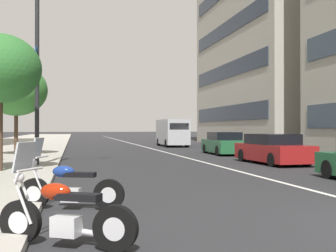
{
  "coord_description": "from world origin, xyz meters",
  "views": [
    {
      "loc": [
        -5.77,
        6.24,
        1.67
      ],
      "look_at": [
        12.68,
        2.14,
        1.77
      ],
      "focal_mm": 45.43,
      "sensor_mm": 36.0,
      "label": 1
    }
  ],
  "objects_px": {
    "street_lamp_with_banners": "(46,50)",
    "street_tree_far_plaza": "(0,69)",
    "delivery_van_ahead": "(172,132)",
    "motorcycle_nearest_camera": "(69,188)",
    "car_approaching_light": "(273,149)",
    "street_tree_by_lamp_post": "(16,90)",
    "car_mid_block_traffic": "(224,144)",
    "motorcycle_far_end_row": "(64,216)"
  },
  "relations": [
    {
      "from": "street_lamp_with_banners",
      "to": "street_tree_far_plaza",
      "type": "xyz_separation_m",
      "value": [
        -2.37,
        1.43,
        -1.16
      ]
    },
    {
      "from": "delivery_van_ahead",
      "to": "street_tree_far_plaza",
      "type": "distance_m",
      "value": 24.98
    },
    {
      "from": "motorcycle_nearest_camera",
      "to": "delivery_van_ahead",
      "type": "distance_m",
      "value": 30.57
    },
    {
      "from": "motorcycle_nearest_camera",
      "to": "street_tree_far_plaza",
      "type": "relative_size",
      "value": 0.43
    },
    {
      "from": "car_approaching_light",
      "to": "street_tree_far_plaza",
      "type": "distance_m",
      "value": 12.41
    },
    {
      "from": "motorcycle_nearest_camera",
      "to": "car_approaching_light",
      "type": "bearing_deg",
      "value": -115.42
    },
    {
      "from": "delivery_van_ahead",
      "to": "street_tree_by_lamp_post",
      "type": "height_order",
      "value": "street_tree_by_lamp_post"
    },
    {
      "from": "motorcycle_nearest_camera",
      "to": "car_mid_block_traffic",
      "type": "relative_size",
      "value": 0.46
    },
    {
      "from": "car_approaching_light",
      "to": "street_lamp_with_banners",
      "type": "xyz_separation_m",
      "value": [
        -0.02,
        10.34,
        4.29
      ]
    },
    {
      "from": "motorcycle_nearest_camera",
      "to": "street_lamp_with_banners",
      "type": "xyz_separation_m",
      "value": [
        9.53,
        1.07,
        4.52
      ]
    },
    {
      "from": "motorcycle_far_end_row",
      "to": "street_tree_far_plaza",
      "type": "xyz_separation_m",
      "value": [
        10.0,
        2.45,
        3.36
      ]
    },
    {
      "from": "motorcycle_nearest_camera",
      "to": "street_lamp_with_banners",
      "type": "height_order",
      "value": "street_lamp_with_banners"
    },
    {
      "from": "motorcycle_far_end_row",
      "to": "motorcycle_nearest_camera",
      "type": "height_order",
      "value": "same"
    },
    {
      "from": "street_lamp_with_banners",
      "to": "car_approaching_light",
      "type": "bearing_deg",
      "value": -89.9
    },
    {
      "from": "motorcycle_far_end_row",
      "to": "car_approaching_light",
      "type": "height_order",
      "value": "motorcycle_far_end_row"
    },
    {
      "from": "car_approaching_light",
      "to": "street_tree_far_plaza",
      "type": "xyz_separation_m",
      "value": [
        -2.39,
        11.77,
        3.13
      ]
    },
    {
      "from": "street_lamp_with_banners",
      "to": "street_tree_far_plaza",
      "type": "relative_size",
      "value": 1.64
    },
    {
      "from": "car_approaching_light",
      "to": "street_tree_by_lamp_post",
      "type": "height_order",
      "value": "street_tree_by_lamp_post"
    },
    {
      "from": "car_approaching_light",
      "to": "street_tree_by_lamp_post",
      "type": "bearing_deg",
      "value": 57.5
    },
    {
      "from": "car_mid_block_traffic",
      "to": "street_tree_by_lamp_post",
      "type": "xyz_separation_m",
      "value": [
        0.03,
        12.65,
        3.21
      ]
    },
    {
      "from": "motorcycle_nearest_camera",
      "to": "car_approaching_light",
      "type": "relative_size",
      "value": 0.45
    },
    {
      "from": "car_mid_block_traffic",
      "to": "street_lamp_with_banners",
      "type": "bearing_deg",
      "value": 127.05
    },
    {
      "from": "motorcycle_nearest_camera",
      "to": "street_lamp_with_banners",
      "type": "relative_size",
      "value": 0.26
    },
    {
      "from": "motorcycle_far_end_row",
      "to": "street_lamp_with_banners",
      "type": "height_order",
      "value": "street_lamp_with_banners"
    },
    {
      "from": "car_mid_block_traffic",
      "to": "delivery_van_ahead",
      "type": "bearing_deg",
      "value": 4.8
    },
    {
      "from": "car_mid_block_traffic",
      "to": "street_tree_far_plaza",
      "type": "height_order",
      "value": "street_tree_far_plaza"
    },
    {
      "from": "car_approaching_light",
      "to": "delivery_van_ahead",
      "type": "bearing_deg",
      "value": -1.2
    },
    {
      "from": "motorcycle_far_end_row",
      "to": "motorcycle_nearest_camera",
      "type": "relative_size",
      "value": 0.9
    },
    {
      "from": "car_mid_block_traffic",
      "to": "street_lamp_with_banners",
      "type": "xyz_separation_m",
      "value": [
        -7.29,
        10.56,
        4.29
      ]
    },
    {
      "from": "motorcycle_nearest_camera",
      "to": "car_mid_block_traffic",
      "type": "bearing_deg",
      "value": -100.68
    },
    {
      "from": "motorcycle_far_end_row",
      "to": "street_tree_far_plaza",
      "type": "relative_size",
      "value": 0.39
    },
    {
      "from": "car_approaching_light",
      "to": "street_tree_far_plaza",
      "type": "height_order",
      "value": "street_tree_far_plaza"
    },
    {
      "from": "street_lamp_with_banners",
      "to": "motorcycle_far_end_row",
      "type": "bearing_deg",
      "value": -175.26
    },
    {
      "from": "car_mid_block_traffic",
      "to": "motorcycle_nearest_camera",
      "type": "bearing_deg",
      "value": 153.0
    },
    {
      "from": "motorcycle_far_end_row",
      "to": "car_approaching_light",
      "type": "distance_m",
      "value": 15.5
    },
    {
      "from": "street_tree_far_plaza",
      "to": "delivery_van_ahead",
      "type": "bearing_deg",
      "value": -27.48
    },
    {
      "from": "delivery_van_ahead",
      "to": "street_tree_far_plaza",
      "type": "relative_size",
      "value": 1.19
    },
    {
      "from": "delivery_van_ahead",
      "to": "street_tree_by_lamp_post",
      "type": "bearing_deg",
      "value": 136.39
    },
    {
      "from": "motorcycle_far_end_row",
      "to": "delivery_van_ahead",
      "type": "relative_size",
      "value": 0.33
    },
    {
      "from": "car_approaching_light",
      "to": "street_tree_by_lamp_post",
      "type": "distance_m",
      "value": 14.77
    },
    {
      "from": "car_approaching_light",
      "to": "street_tree_far_plaza",
      "type": "relative_size",
      "value": 0.97
    },
    {
      "from": "street_tree_far_plaza",
      "to": "street_tree_by_lamp_post",
      "type": "relative_size",
      "value": 0.94
    }
  ]
}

